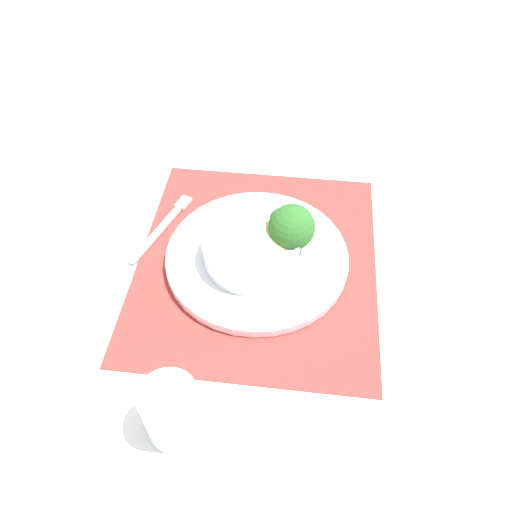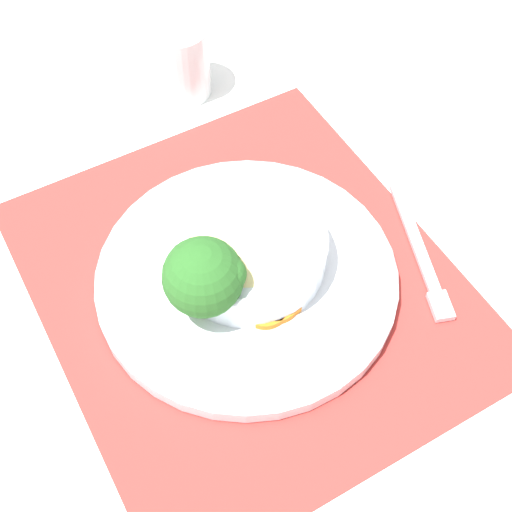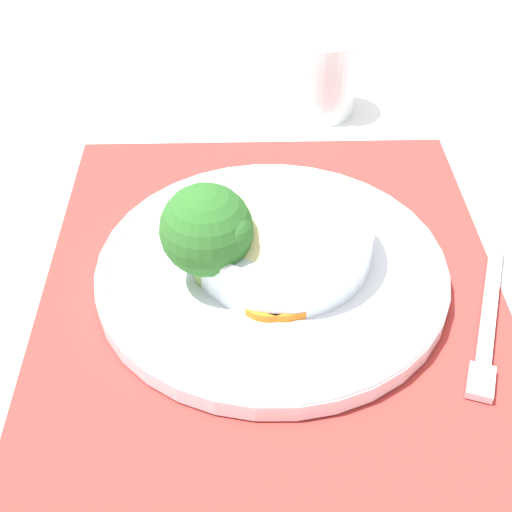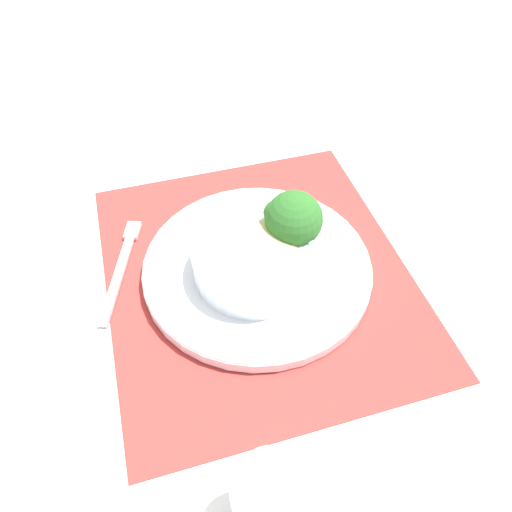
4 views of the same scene
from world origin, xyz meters
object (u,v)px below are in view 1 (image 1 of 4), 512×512
Objects in this scene: water_glass at (172,413)px; fork at (167,222)px; broccoli_floret at (291,227)px; bowl at (251,248)px.

water_glass reaches higher than fork.
broccoli_floret is at bearing 74.99° from water_glass.
fork is at bearing 111.98° from water_glass.
broccoli_floret is 0.98× the size of water_glass.
broccoli_floret is at bearing 31.19° from bowl.
bowl is 0.30m from water_glass.
broccoli_floret is 0.34m from water_glass.
water_glass is at bearing -95.86° from bowl.
bowl is 1.73× the size of broccoli_floret.
fork is at bearing 173.53° from broccoli_floret.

